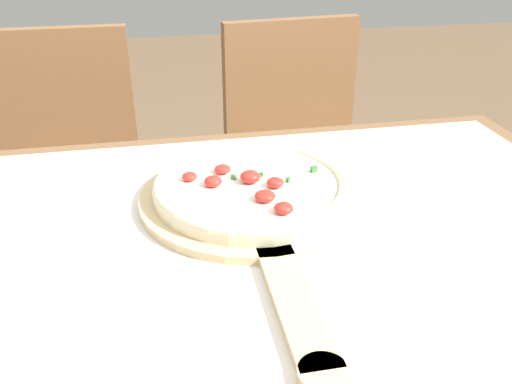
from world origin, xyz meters
name	(u,v)px	position (x,y,z in m)	size (l,w,h in m)	color
dining_table	(234,334)	(0.00, 0.00, 0.64)	(1.21, 0.84, 0.77)	brown
towel_cloth	(232,258)	(0.00, 0.00, 0.77)	(1.13, 0.76, 0.00)	silver
pizza_peel	(255,205)	(0.05, 0.11, 0.78)	(0.33, 0.54, 0.01)	#D6B784
pizza	(252,186)	(0.05, 0.14, 0.80)	(0.29, 0.29, 0.04)	beige
chair_left	(67,182)	(-0.32, 0.78, 0.52)	(0.40, 0.40, 0.90)	brown
chair_right	(300,163)	(0.31, 0.78, 0.52)	(0.44, 0.44, 0.90)	brown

